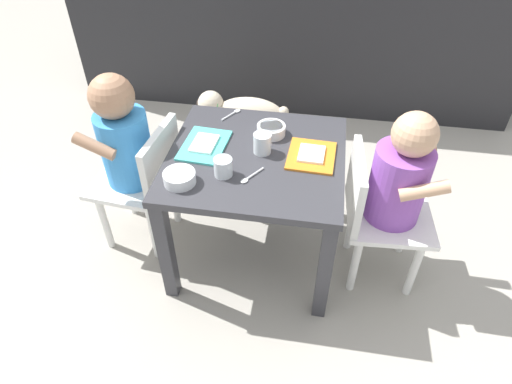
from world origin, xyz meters
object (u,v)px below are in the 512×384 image
dining_table (256,174)px  spoon_by_right_tray (233,113)px  water_cup_right (262,144)px  spoon_by_left_tray (250,177)px  dog (243,114)px  food_tray_right (311,155)px  veggie_bowl_far (271,130)px  cereal_bowl_right_side (179,177)px  food_tray_left (204,145)px  seated_child_right (395,183)px  seated_child_left (128,146)px  water_cup_left (223,168)px

dining_table → spoon_by_right_tray: spoon_by_right_tray is taller
water_cup_right → spoon_by_left_tray: size_ratio=0.76×
dining_table → spoon_by_right_tray: size_ratio=6.27×
dog → food_tray_right: bearing=-61.3°
dog → food_tray_right: 0.77m
food_tray_right → veggie_bowl_far: bearing=143.9°
spoon_by_left_tray → cereal_bowl_right_side: bearing=-164.6°
food_tray_left → spoon_by_right_tray: food_tray_left is taller
seated_child_right → dog: bearing=132.2°
food_tray_left → spoon_by_left_tray: bearing=-37.6°
seated_child_left → water_cup_right: bearing=1.2°
dog → cereal_bowl_right_side: size_ratio=4.54×
water_cup_left → food_tray_right: bearing=27.5°
spoon_by_right_tray → cereal_bowl_right_side: bearing=-100.9°
food_tray_right → spoon_by_left_tray: (-0.18, -0.14, -0.00)m
food_tray_left → veggie_bowl_far: size_ratio=2.11×
food_tray_right → water_cup_right: (-0.16, 0.00, 0.02)m
seated_child_right → food_tray_left: seated_child_right is taller
food_tray_left → spoon_by_left_tray: 0.23m
food_tray_left → food_tray_right: (0.36, 0.00, -0.00)m
water_cup_left → cereal_bowl_right_side: (-0.12, -0.06, -0.01)m
seated_child_right → spoon_by_left_tray: seated_child_right is taller
food_tray_left → spoon_by_left_tray: food_tray_left is taller
dining_table → food_tray_right: (0.18, 0.02, 0.09)m
seated_child_left → dog: 0.74m
food_tray_right → water_cup_left: water_cup_left is taller
dog → water_cup_left: water_cup_left is taller
veggie_bowl_far → seated_child_right: bearing=-20.1°
spoon_by_left_tray → seated_child_right: bearing=11.6°
food_tray_left → water_cup_left: bearing=-55.0°
cereal_bowl_right_side → spoon_by_left_tray: size_ratio=1.09×
seated_child_left → food_tray_right: (0.63, 0.01, 0.03)m
water_cup_left → cereal_bowl_right_side: bearing=-154.4°
dog → veggie_bowl_far: bearing=-69.1°
cereal_bowl_right_side → veggie_bowl_far: bearing=51.9°
veggie_bowl_far → food_tray_left: bearing=-153.0°
water_cup_left → spoon_by_right_tray: 0.35m
seated_child_left → dog: (0.28, 0.65, -0.24)m
dining_table → veggie_bowl_far: 0.17m
dog → spoon_by_right_tray: spoon_by_right_tray is taller
seated_child_right → food_tray_right: size_ratio=3.71×
seated_child_left → cereal_bowl_right_side: bearing=-37.2°
seated_child_right → spoon_by_right_tray: (-0.58, 0.26, 0.04)m
dining_table → cereal_bowl_right_side: 0.29m
cereal_bowl_right_side → spoon_by_left_tray: bearing=15.4°
food_tray_right → cereal_bowl_right_side: (-0.38, -0.20, 0.01)m
dog → veggie_bowl_far: veggie_bowl_far is taller
seated_child_left → seated_child_right: (0.90, -0.04, -0.01)m
dining_table → food_tray_left: (-0.18, 0.02, 0.09)m
food_tray_right → spoon_by_left_tray: size_ratio=2.01×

